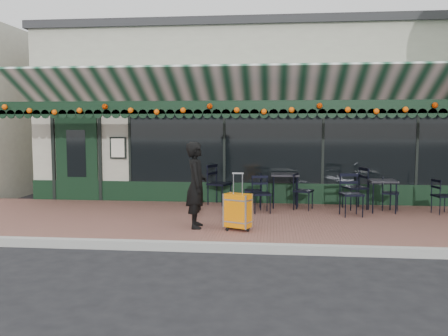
# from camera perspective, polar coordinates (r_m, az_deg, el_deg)

# --- Properties ---
(ground) EXTENTS (80.00, 80.00, 0.00)m
(ground) POSITION_cam_1_polar(r_m,az_deg,el_deg) (7.95, 4.35, -9.99)
(ground) COLOR black
(ground) RESTS_ON ground
(sidewalk) EXTENTS (18.00, 4.00, 0.15)m
(sidewalk) POSITION_cam_1_polar(r_m,az_deg,el_deg) (9.88, 4.67, -6.52)
(sidewalk) COLOR brown
(sidewalk) RESTS_ON ground
(curb) EXTENTS (18.00, 0.16, 0.15)m
(curb) POSITION_cam_1_polar(r_m,az_deg,el_deg) (7.85, 4.33, -9.62)
(curb) COLOR #9E9E99
(curb) RESTS_ON ground
(restaurant_building) EXTENTS (12.00, 9.60, 4.50)m
(restaurant_building) POSITION_cam_1_polar(r_m,az_deg,el_deg) (15.51, 5.21, 5.92)
(restaurant_building) COLOR #A4A08E
(restaurant_building) RESTS_ON ground
(woman) EXTENTS (0.45, 0.63, 1.62)m
(woman) POSITION_cam_1_polar(r_m,az_deg,el_deg) (8.90, -3.35, -2.05)
(woman) COLOR black
(woman) RESTS_ON sidewalk
(suitcase) EXTENTS (0.53, 0.42, 1.05)m
(suitcase) POSITION_cam_1_polar(r_m,az_deg,el_deg) (8.72, 1.67, -5.22)
(suitcase) COLOR orange
(suitcase) RESTS_ON sidewalk
(cafe_table_a) EXTENTS (0.58, 0.58, 0.72)m
(cafe_table_a) POSITION_cam_1_polar(r_m,az_deg,el_deg) (11.06, 18.51, -1.74)
(cafe_table_a) COLOR black
(cafe_table_a) RESTS_ON sidewalk
(cafe_table_b) EXTENTS (0.64, 0.64, 0.79)m
(cafe_table_b) POSITION_cam_1_polar(r_m,az_deg,el_deg) (11.20, 7.35, -1.09)
(cafe_table_b) COLOR black
(cafe_table_b) RESTS_ON sidewalk
(chair_a_left) EXTENTS (0.61, 0.61, 0.97)m
(chair_a_left) POSITION_cam_1_polar(r_m,az_deg,el_deg) (11.29, 15.48, -2.32)
(chair_a_left) COLOR black
(chair_a_left) RESTS_ON sidewalk
(chair_a_right) EXTENTS (0.46, 0.46, 0.77)m
(chair_a_right) POSITION_cam_1_polar(r_m,az_deg,el_deg) (11.39, 19.37, -2.89)
(chair_a_right) COLOR black
(chair_a_right) RESTS_ON sidewalk
(chair_a_front) EXTENTS (0.53, 0.53, 0.91)m
(chair_a_front) POSITION_cam_1_polar(r_m,az_deg,el_deg) (10.41, 15.08, -3.13)
(chair_a_front) COLOR black
(chair_a_front) RESTS_ON sidewalk
(chair_a_extra) EXTENTS (0.47, 0.47, 0.77)m
(chair_a_extra) POSITION_cam_1_polar(r_m,az_deg,el_deg) (11.34, 24.82, -3.10)
(chair_a_extra) COLOR black
(chair_a_extra) RESTS_ON sidewalk
(chair_b_left) EXTENTS (0.45, 0.45, 0.83)m
(chair_b_left) POSITION_cam_1_polar(r_m,az_deg,el_deg) (10.89, 3.51, -2.80)
(chair_b_left) COLOR black
(chair_b_left) RESTS_ON sidewalk
(chair_b_right) EXTENTS (0.53, 0.53, 0.84)m
(chair_b_right) POSITION_cam_1_polar(r_m,az_deg,el_deg) (10.97, 9.52, -2.78)
(chair_b_right) COLOR black
(chair_b_right) RESTS_ON sidewalk
(chair_b_front) EXTENTS (0.49, 0.49, 0.82)m
(chair_b_front) POSITION_cam_1_polar(r_m,az_deg,el_deg) (10.45, 4.50, -3.16)
(chair_b_front) COLOR black
(chair_b_front) RESTS_ON sidewalk
(chair_solo) EXTENTS (0.65, 0.65, 0.99)m
(chair_solo) POSITION_cam_1_polar(r_m,az_deg,el_deg) (11.48, -0.56, -1.98)
(chair_solo) COLOR black
(chair_solo) RESTS_ON sidewalk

